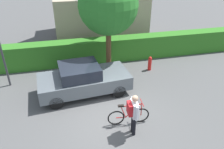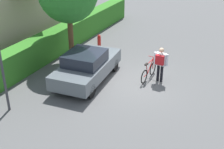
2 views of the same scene
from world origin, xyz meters
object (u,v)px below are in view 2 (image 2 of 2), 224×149
at_px(person_rider, 160,62).
at_px(fire_hydrant, 99,41).
at_px(bicycle, 149,72).
at_px(parked_car_near, 87,66).

bearing_deg(person_rider, fire_hydrant, 61.48).
relative_size(bicycle, person_rider, 0.98).
xyz_separation_m(parked_car_near, person_rider, (1.41, -3.07, 0.27)).
relative_size(parked_car_near, person_rider, 2.56).
bearing_deg(fire_hydrant, bicycle, -121.51).
distance_m(parked_car_near, fire_hydrant, 4.15).
height_order(bicycle, person_rider, person_rider).
height_order(parked_car_near, person_rider, person_rider).
height_order(parked_car_near, bicycle, parked_car_near).
distance_m(parked_car_near, bicycle, 2.92).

